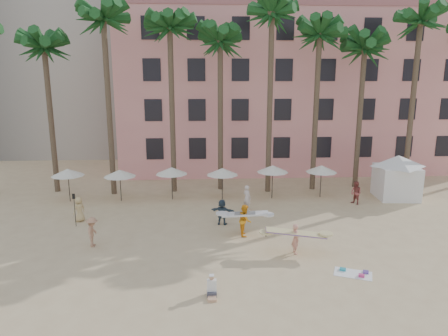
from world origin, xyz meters
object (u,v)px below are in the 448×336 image
carrier_white (245,219)px  carrier_yellow (296,237)px  pink_hotel (288,92)px  cabana (397,173)px

carrier_white → carrier_yellow: bearing=-47.9°
pink_hotel → carrier_white: 23.36m
cabana → carrier_white: 14.88m
cabana → carrier_white: cabana is taller
pink_hotel → cabana: pink_hotel is taller
pink_hotel → carrier_yellow: size_ratio=10.50×
carrier_yellow → carrier_white: 3.74m
cabana → pink_hotel: bearing=113.2°
pink_hotel → cabana: size_ratio=7.21×
pink_hotel → cabana: 16.34m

